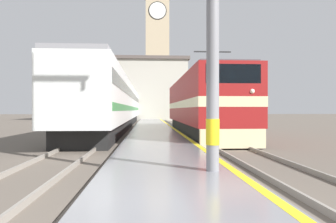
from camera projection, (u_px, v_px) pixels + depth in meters
name	position (u px, v px, depth m)	size (l,w,h in m)	color
ground_plane	(152.00, 126.00, 35.03)	(200.00, 200.00, 0.00)	#60564C
platform	(153.00, 127.00, 30.04)	(3.27, 140.00, 0.28)	slate
rail_track_near	(186.00, 128.00, 30.24)	(2.84, 140.00, 0.16)	#60564C
rail_track_far	(116.00, 128.00, 29.83)	(2.83, 140.00, 0.16)	#60564C
locomotive_train	(200.00, 105.00, 22.12)	(2.92, 17.49, 4.89)	black
passenger_train	(122.00, 105.00, 36.25)	(2.92, 48.20, 4.18)	black
clock_tower	(157.00, 44.00, 62.19)	(5.44, 5.44, 26.91)	tan
station_building	(128.00, 90.00, 54.96)	(19.55, 10.37, 10.07)	#B7B2A3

